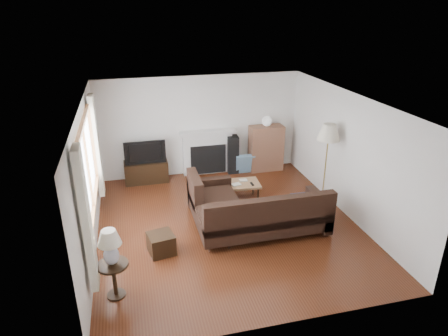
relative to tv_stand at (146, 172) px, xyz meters
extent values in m
cube|color=#4D2211|center=(1.41, -2.49, -0.26)|extent=(5.10, 5.60, 0.04)
cube|color=white|center=(1.41, -2.49, 2.24)|extent=(5.10, 5.60, 0.04)
cube|color=white|center=(1.41, 0.26, 0.99)|extent=(5.00, 0.04, 2.50)
cube|color=white|center=(1.41, -5.24, 0.99)|extent=(5.00, 0.04, 2.50)
cube|color=white|center=(-1.09, -2.49, 0.99)|extent=(0.04, 5.50, 2.50)
cube|color=white|center=(3.91, -2.49, 0.99)|extent=(0.04, 5.50, 2.50)
cube|color=brown|center=(-1.04, -2.69, 1.29)|extent=(0.12, 2.74, 1.54)
cube|color=white|center=(-0.99, -4.21, 1.14)|extent=(0.10, 0.35, 2.10)
cube|color=white|center=(-0.99, -1.17, 1.14)|extent=(0.10, 0.35, 2.10)
cube|color=white|center=(1.56, 0.15, 0.32)|extent=(1.40, 0.26, 1.15)
cube|color=black|center=(0.00, 0.00, 0.00)|extent=(1.04, 0.47, 0.52)
imported|color=black|center=(0.00, 0.00, 0.54)|extent=(0.97, 0.13, 0.56)
cube|color=black|center=(0.23, 0.06, 0.21)|extent=(0.27, 0.32, 0.94)
cube|color=black|center=(2.20, 0.06, 0.23)|extent=(0.29, 0.34, 0.97)
cube|color=brown|center=(3.09, 0.03, 0.33)|extent=(0.86, 0.41, 1.18)
sphere|color=white|center=(3.09, 0.03, 1.05)|extent=(0.26, 0.26, 0.26)
cube|color=black|center=(1.99, -2.95, 0.17)|extent=(2.66, 1.95, 0.86)
cube|color=#976D48|center=(1.84, -1.50, -0.05)|extent=(1.10, 0.65, 0.42)
cube|color=black|center=(0.04, -3.12, -0.08)|extent=(0.50, 0.50, 0.36)
cube|color=#B0903D|center=(3.62, -2.16, 0.65)|extent=(0.53, 0.53, 1.83)
cube|color=black|center=(-0.74, -4.08, 0.03)|extent=(0.46, 0.46, 0.57)
cube|color=silver|center=(-0.74, -4.08, 0.59)|extent=(0.34, 0.34, 0.56)
camera|label=1|loc=(-0.32, -9.16, 3.85)|focal=32.00mm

